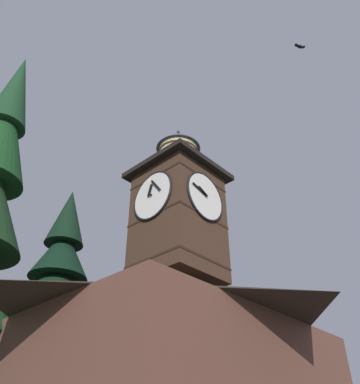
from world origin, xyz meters
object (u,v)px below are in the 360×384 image
at_px(pine_tree_behind, 45,351).
at_px(flying_bird_high, 300,46).
at_px(building_main, 167,378).
at_px(clock_tower, 178,210).
at_px(moon, 69,330).

bearing_deg(pine_tree_behind, flying_bird_high, 116.95).
height_order(building_main, clock_tower, clock_tower).
relative_size(clock_tower, flying_bird_high, 12.97).
distance_m(clock_tower, pine_tree_behind, 8.55).
xyz_separation_m(clock_tower, pine_tree_behind, (1.99, -6.16, -5.58)).
relative_size(building_main, moon, 5.30).
distance_m(building_main, flying_bird_high, 19.11).
height_order(clock_tower, flying_bird_high, flying_bird_high).
bearing_deg(building_main, flying_bird_high, 125.68).
height_order(clock_tower, pine_tree_behind, clock_tower).
relative_size(moon, flying_bird_high, 3.25).
relative_size(clock_tower, moon, 3.99).
relative_size(pine_tree_behind, moon, 6.52).
relative_size(pine_tree_behind, flying_bird_high, 21.21).
bearing_deg(moon, building_main, 64.01).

